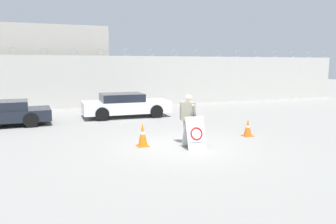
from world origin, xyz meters
name	(u,v)px	position (x,y,z in m)	size (l,w,h in m)	color
ground_plane	(181,146)	(0.00, 0.00, 0.00)	(90.00, 90.00, 0.00)	gray
perimeter_wall	(115,81)	(0.00, 11.15, 1.65)	(36.00, 0.30, 3.74)	beige
building_block	(38,65)	(-4.64, 16.86, 2.67)	(9.31, 7.92, 5.33)	#B2ADA3
barricade_sign	(195,133)	(0.28, -0.51, 0.53)	(0.67, 0.64, 1.06)	white
security_guard	(188,117)	(0.30, 0.04, 0.97)	(0.50, 0.65, 1.74)	black
traffic_cone_near	(248,128)	(3.01, 0.47, 0.33)	(0.37, 0.37, 0.66)	orange
traffic_cone_mid	(143,135)	(-1.23, 0.37, 0.40)	(0.38, 0.38, 0.80)	orange
parked_car_rear_sedan	(125,105)	(-0.34, 6.73, 0.63)	(4.52, 2.05, 1.24)	black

